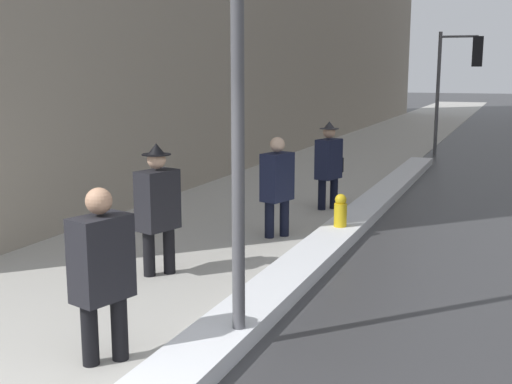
# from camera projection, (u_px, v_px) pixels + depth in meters

# --- Properties ---
(sidewalk_slab) EXTENTS (4.00, 80.00, 0.01)m
(sidewalk_slab) POSITION_uv_depth(u_px,v_px,m) (347.00, 160.00, 18.97)
(sidewalk_slab) COLOR #B2AFA8
(sidewalk_slab) RESTS_ON ground
(snow_bank_curb) EXTENTS (0.59, 16.43, 0.18)m
(snow_bank_curb) POSITION_uv_depth(u_px,v_px,m) (351.00, 223.00, 10.64)
(snow_bank_curb) COLOR white
(snow_bank_curb) RESTS_ON ground
(lamp_post) EXTENTS (0.28, 0.28, 5.29)m
(lamp_post) POSITION_uv_depth(u_px,v_px,m) (237.00, 3.00, 5.51)
(lamp_post) COLOR #515156
(lamp_post) RESTS_ON ground
(traffic_light_near) EXTENTS (1.31, 0.40, 3.77)m
(traffic_light_near) POSITION_uv_depth(u_px,v_px,m) (462.00, 66.00, 19.58)
(traffic_light_near) COLOR #515156
(traffic_light_near) RESTS_ON ground
(pedestrian_nearside) EXTENTS (0.43, 0.58, 1.59)m
(pedestrian_nearside) POSITION_uv_depth(u_px,v_px,m) (102.00, 268.00, 5.56)
(pedestrian_nearside) COLOR black
(pedestrian_nearside) RESTS_ON ground
(pedestrian_in_fedora) EXTENTS (0.44, 0.59, 1.70)m
(pedestrian_in_fedora) POSITION_uv_depth(u_px,v_px,m) (158.00, 204.00, 8.02)
(pedestrian_in_fedora) COLOR black
(pedestrian_in_fedora) RESTS_ON ground
(pedestrian_in_glasses) EXTENTS (0.43, 0.58, 1.58)m
(pedestrian_in_glasses) POSITION_uv_depth(u_px,v_px,m) (277.00, 182.00, 9.91)
(pedestrian_in_glasses) COLOR black
(pedestrian_in_glasses) RESTS_ON ground
(pedestrian_with_shoulder_bag) EXTENTS (0.43, 0.75, 1.67)m
(pedestrian_with_shoulder_bag) POSITION_uv_depth(u_px,v_px,m) (329.00, 162.00, 11.95)
(pedestrian_with_shoulder_bag) COLOR black
(pedestrian_with_shoulder_bag) RESTS_ON ground
(fire_hydrant) EXTENTS (0.20, 0.20, 0.70)m
(fire_hydrant) POSITION_uv_depth(u_px,v_px,m) (340.00, 216.00, 9.98)
(fire_hydrant) COLOR gold
(fire_hydrant) RESTS_ON ground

